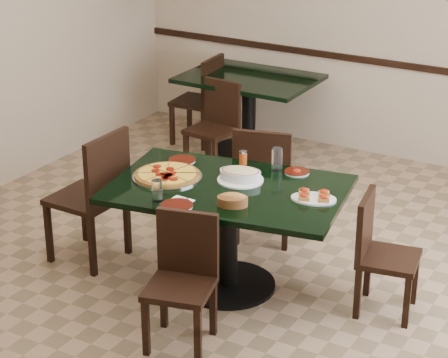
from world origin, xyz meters
The scene contains 20 objects.
floor centered at (0.00, 0.00, 0.00)m, with size 5.50×5.50×0.00m, color #8F6F52.
main_table centered at (0.09, -0.18, 0.57)m, with size 1.68×1.24×0.75m.
back_table centered at (-1.05, 2.16, 0.52)m, with size 1.23×0.90×0.75m.
chair_far centered at (-0.03, 0.56, 0.52)m, with size 0.53×0.53×0.92m.
chair_near centered at (0.18, -0.86, 0.46)m, with size 0.47×0.47×0.82m.
chair_right centered at (1.07, 0.06, 0.44)m, with size 0.43×0.43×0.80m.
chair_left centered at (-0.91, -0.32, 0.56)m, with size 0.47×0.47×0.99m.
back_chair_near centered at (-1.09, 1.64, 0.45)m, with size 0.42×0.42×0.82m.
back_chair_left centered at (-1.54, 2.15, 0.49)m, with size 0.43×0.43×0.88m.
pepperoni_pizza centered at (-0.34, -0.25, 0.77)m, with size 0.47×0.47×0.04m.
lasagna_casserole centered at (0.11, -0.05, 0.80)m, with size 0.31×0.31×0.09m.
bread_basket centered at (0.27, -0.43, 0.79)m, with size 0.23×0.20×0.09m.
bruschetta_platter centered at (0.67, -0.09, 0.77)m, with size 0.34×0.28×0.05m.
side_plate_near centered at (-0.02, -0.61, 0.76)m, with size 0.20×0.20×0.02m.
side_plate_far_r centered at (0.38, 0.26, 0.76)m, with size 0.17×0.17×0.03m.
side_plate_far_l centered at (-0.42, 0.05, 0.76)m, with size 0.19×0.19×0.02m.
napkin_setting centered at (-0.05, -0.55, 0.75)m, with size 0.15×0.15×0.01m.
water_glass_a centered at (0.24, 0.23, 0.83)m, with size 0.07×0.07×0.16m, color white.
water_glass_b centered at (-0.18, -0.60, 0.82)m, with size 0.07×0.07×0.14m, color white.
pepper_shaker centered at (-0.02, 0.22, 0.80)m, with size 0.06×0.06×0.10m.
Camera 1 is at (2.74, -4.73, 3.01)m, focal length 70.00 mm.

